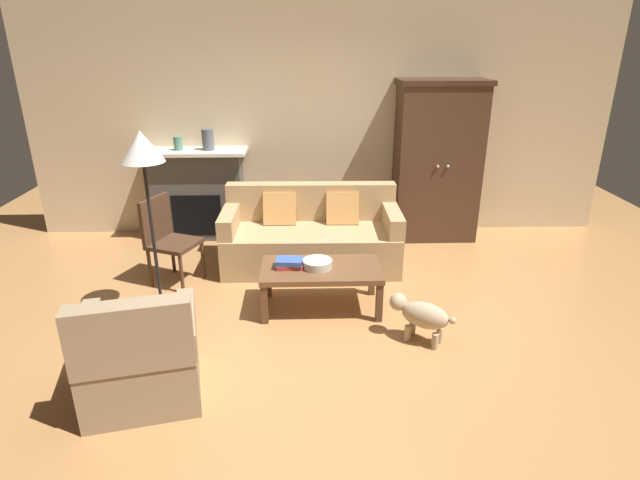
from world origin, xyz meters
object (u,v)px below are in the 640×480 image
object	(u,v)px
book_stack	(289,263)
fruit_bowl	(317,264)
mantel_vase_jade	(178,143)
mantel_vase_slate	(208,139)
couch	(311,237)
side_chair_wooden	(167,235)
floor_lamp	(143,158)
dog	(421,315)
armchair_near_left	(141,358)
coffee_table	(321,273)
armoire	(437,161)
fireplace	(198,194)

from	to	relation	value
book_stack	fruit_bowl	bearing A→B (deg)	-2.00
mantel_vase_jade	mantel_vase_slate	distance (m)	0.36
couch	mantel_vase_jade	xyz separation A→B (m)	(-1.58, 0.89, 0.88)
couch	side_chair_wooden	bearing A→B (deg)	-165.44
floor_lamp	dog	bearing A→B (deg)	-13.07
fruit_bowl	side_chair_wooden	size ratio (longest dim) A/B	0.31
book_stack	couch	bearing A→B (deg)	77.96
fruit_bowl	armchair_near_left	xyz separation A→B (m)	(-1.26, -1.24, -0.14)
book_stack	side_chair_wooden	bearing A→B (deg)	153.70
couch	floor_lamp	size ratio (longest dim) A/B	1.15
couch	dog	size ratio (longest dim) A/B	3.86
couch	armchair_near_left	size ratio (longest dim) A/B	2.11
coffee_table	dog	bearing A→B (deg)	-36.10
armoire	side_chair_wooden	xyz separation A→B (m)	(-3.03, -1.21, -0.46)
couch	book_stack	xyz separation A→B (m)	(-0.21, -1.01, 0.14)
coffee_table	dog	xyz separation A→B (m)	(0.81, -0.59, -0.12)
book_stack	dog	bearing A→B (deg)	-28.54
armoire	mantel_vase_jade	world-z (taller)	armoire
coffee_table	dog	world-z (taller)	coffee_table
floor_lamp	dog	world-z (taller)	floor_lamp
mantel_vase_slate	mantel_vase_jade	bearing A→B (deg)	180.00
couch	fruit_bowl	size ratio (longest dim) A/B	7.03
mantel_vase_slate	floor_lamp	xyz separation A→B (m)	(-0.18, -1.96, 0.21)
armoire	book_stack	world-z (taller)	armoire
armchair_near_left	dog	world-z (taller)	armchair_near_left
armoire	armchair_near_left	size ratio (longest dim) A/B	2.12
book_stack	armchair_near_left	size ratio (longest dim) A/B	0.28
side_chair_wooden	dog	world-z (taller)	side_chair_wooden
couch	floor_lamp	bearing A→B (deg)	-142.44
fireplace	armchair_near_left	bearing A→B (deg)	-86.84
mantel_vase_jade	floor_lamp	bearing A→B (deg)	-84.87
mantel_vase_jade	armchair_near_left	bearing A→B (deg)	-83.57
coffee_table	fruit_bowl	size ratio (longest dim) A/B	4.00
book_stack	floor_lamp	distance (m)	1.55
book_stack	armchair_near_left	xyz separation A→B (m)	(-1.01, -1.25, -0.15)
armoire	mantel_vase_jade	distance (m)	3.14
mantel_vase_jade	dog	distance (m)	3.63
floor_lamp	dog	size ratio (longest dim) A/B	3.37
mantel_vase_slate	armchair_near_left	bearing A→B (deg)	-90.09
fruit_bowl	armchair_near_left	bearing A→B (deg)	-135.36
book_stack	side_chair_wooden	distance (m)	1.41
armoire	floor_lamp	distance (m)	3.55
floor_lamp	dog	xyz separation A→B (m)	(2.28, -0.53, -1.21)
coffee_table	book_stack	xyz separation A→B (m)	(-0.29, 0.01, 0.10)
fireplace	dog	distance (m)	3.41
armoire	book_stack	xyz separation A→B (m)	(-1.77, -1.83, -0.51)
coffee_table	mantel_vase_slate	size ratio (longest dim) A/B	4.39
side_chair_wooden	dog	distance (m)	2.67
mantel_vase_slate	floor_lamp	size ratio (longest dim) A/B	0.15
fireplace	couch	bearing A→B (deg)	-32.97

